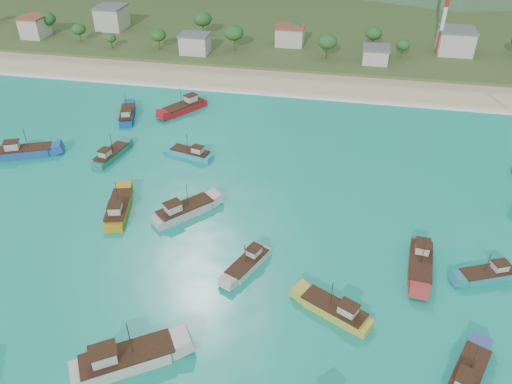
% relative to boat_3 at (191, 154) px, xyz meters
% --- Properties ---
extents(ground, '(600.00, 600.00, 0.00)m').
position_rel_boat_3_xyz_m(ground, '(13.11, -33.04, -0.63)').
color(ground, '#0C8671').
rests_on(ground, ground).
extents(beach, '(400.00, 18.00, 1.20)m').
position_rel_boat_3_xyz_m(beach, '(13.11, 45.96, -0.63)').
color(beach, beige).
rests_on(beach, ground).
extents(land, '(400.00, 110.00, 2.40)m').
position_rel_boat_3_xyz_m(land, '(13.11, 106.96, -0.63)').
color(land, '#385123').
rests_on(land, ground).
extents(surf_line, '(400.00, 2.50, 0.08)m').
position_rel_boat_3_xyz_m(surf_line, '(13.11, 36.46, -0.63)').
color(surf_line, white).
rests_on(surf_line, ground).
extents(village, '(210.20, 29.40, 7.68)m').
position_rel_boat_3_xyz_m(village, '(28.99, 70.97, 4.24)').
color(village, beige).
rests_on(village, ground).
extents(vegetation, '(271.51, 26.10, 8.39)m').
position_rel_boat_3_xyz_m(vegetation, '(5.94, 70.35, 4.57)').
color(vegetation, '#235623').
rests_on(vegetation, ground).
extents(boat_3, '(9.91, 5.04, 5.62)m').
position_rel_boat_3_xyz_m(boat_3, '(0.00, 0.00, 0.00)').
color(boat_3, teal).
rests_on(boat_3, ground).
extents(boat_4, '(9.54, 11.90, 7.05)m').
position_rel_boat_3_xyz_m(boat_4, '(-8.47, 21.96, 0.26)').
color(boat_4, '#A6151B').
rests_on(boat_4, ground).
extents(boat_5, '(10.18, 10.89, 6.81)m').
position_rel_boat_3_xyz_m(boat_5, '(5.09, -20.44, 0.22)').
color(boat_5, '#B4ACA5').
rests_on(boat_5, ground).
extents(boat_6, '(9.57, 6.14, 5.46)m').
position_rel_boat_3_xyz_m(boat_6, '(55.97, -26.95, -0.03)').
color(boat_6, teal).
rests_on(boat_6, ground).
extents(boat_8, '(4.76, 10.38, 5.91)m').
position_rel_boat_3_xyz_m(boat_8, '(-16.61, -3.92, 0.05)').
color(boat_8, '#227464').
rests_on(boat_8, ground).
extents(boat_10, '(10.75, 7.57, 6.20)m').
position_rel_boat_3_xyz_m(boat_10, '(33.34, -38.96, 0.11)').
color(boat_10, gold).
rests_on(boat_10, ground).
extents(boat_12, '(6.08, 11.89, 6.75)m').
position_rel_boat_3_xyz_m(boat_12, '(-6.76, -22.16, 0.20)').
color(boat_12, '#AD8017').
rests_on(boat_12, ground).
extents(boat_13, '(6.27, 9.63, 5.50)m').
position_rel_boat_3_xyz_m(boat_13, '(19.21, -31.71, -0.02)').
color(boat_13, '#BDB7AA').
rests_on(boat_13, ground).
extents(boat_16, '(12.43, 7.99, 7.09)m').
position_rel_boat_3_xyz_m(boat_16, '(-35.31, -6.54, 0.27)').
color(boat_16, '#1D4895').
rests_on(boat_16, ground).
extents(boat_20, '(6.46, 11.30, 6.41)m').
position_rel_boat_3_xyz_m(boat_20, '(-21.01, 15.12, 0.14)').
color(boat_20, navy).
rests_on(boat_20, ground).
extents(boat_23, '(4.46, 11.53, 6.65)m').
position_rel_boat_3_xyz_m(boat_23, '(45.88, -26.63, 0.19)').
color(boat_23, '#AD2D2C').
rests_on(boat_23, ground).
extents(boat_24, '(13.11, 10.35, 7.74)m').
position_rel_boat_3_xyz_m(boat_24, '(7.72, -52.62, 0.39)').
color(boat_24, beige).
rests_on(boat_24, ground).
extents(boat_25, '(7.09, 10.74, 6.15)m').
position_rel_boat_3_xyz_m(boat_25, '(50.01, -46.67, 0.10)').
color(boat_25, navy).
rests_on(boat_25, ground).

